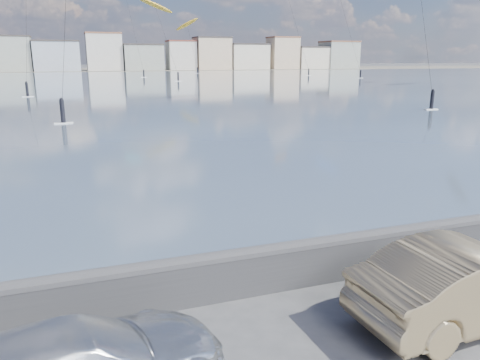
% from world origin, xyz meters
% --- Properties ---
extents(bay_water, '(500.00, 177.00, 0.00)m').
position_xyz_m(bay_water, '(0.00, 91.50, 0.01)').
color(bay_water, '#3C4F61').
rests_on(bay_water, ground).
extents(far_shore_strip, '(500.00, 60.00, 0.00)m').
position_xyz_m(far_shore_strip, '(0.00, 200.00, 0.01)').
color(far_shore_strip, '#4C473D').
rests_on(far_shore_strip, ground).
extents(seawall, '(400.00, 0.36, 1.08)m').
position_xyz_m(seawall, '(0.00, 2.70, 0.58)').
color(seawall, '#28282B').
rests_on(seawall, ground).
extents(far_buildings, '(240.79, 13.26, 14.60)m').
position_xyz_m(far_buildings, '(1.31, 186.00, 6.03)').
color(far_buildings, '#B2B7C6').
rests_on(far_buildings, ground).
extents(car_champagne, '(4.91, 1.92, 1.59)m').
position_xyz_m(car_champagne, '(4.39, 0.32, 0.80)').
color(car_champagne, tan).
rests_on(car_champagne, ground).
extents(kitesurfer_10, '(8.64, 11.80, 18.15)m').
position_xyz_m(kitesurfer_10, '(16.93, 104.34, 15.95)').
color(kitesurfer_10, '#BF8C19').
rests_on(kitesurfer_10, ground).
extents(kitesurfer_12, '(8.39, 17.52, 18.37)m').
position_xyz_m(kitesurfer_12, '(36.68, 156.62, 15.55)').
color(kitesurfer_12, '#BF8C19').
rests_on(kitesurfer_12, ground).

